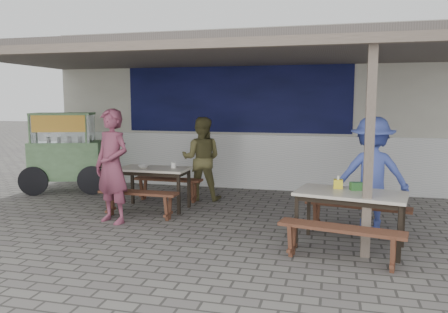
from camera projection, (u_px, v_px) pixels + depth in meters
name	position (u px, v px, depth m)	size (l,w,h in m)	color
ground	(206.00, 224.00, 6.91)	(60.00, 60.00, 0.00)	#65615B
back_wall	(249.00, 110.00, 10.13)	(9.00, 1.28, 3.50)	beige
warung_roof	(221.00, 55.00, 7.43)	(9.00, 4.21, 2.81)	#514A45
table_left	(154.00, 172.00, 7.80)	(1.26, 0.66, 0.75)	beige
bench_left_street	(139.00, 198.00, 7.23)	(1.35, 0.30, 0.45)	brown
bench_left_wall	(168.00, 184.00, 8.45)	(1.35, 0.30, 0.45)	brown
table_right	(351.00, 198.00, 5.72)	(1.51, 1.01, 0.75)	beige
bench_right_street	(340.00, 236.00, 5.19)	(1.51, 0.57, 0.45)	brown
bench_right_wall	(357.00, 212.00, 6.33)	(1.51, 0.57, 0.45)	brown
vendor_cart	(66.00, 149.00, 9.31)	(1.98, 1.29, 1.69)	#709E69
patron_street_side	(112.00, 166.00, 6.90)	(0.66, 0.44, 1.82)	brown
patron_wall_side	(201.00, 159.00, 8.54)	(0.79, 0.62, 1.63)	brown
patron_right_table	(372.00, 174.00, 6.46)	(1.10, 0.63, 1.71)	#4456B4
tissue_box	(338.00, 184.00, 5.95)	(0.12, 0.12, 0.12)	yellow
donation_box	(356.00, 186.00, 5.82)	(0.16, 0.11, 0.11)	#306A2F
condiment_jar	(173.00, 165.00, 7.77)	(0.09, 0.09, 0.10)	silver
condiment_bowl	(144.00, 166.00, 7.83)	(0.20, 0.20, 0.05)	white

